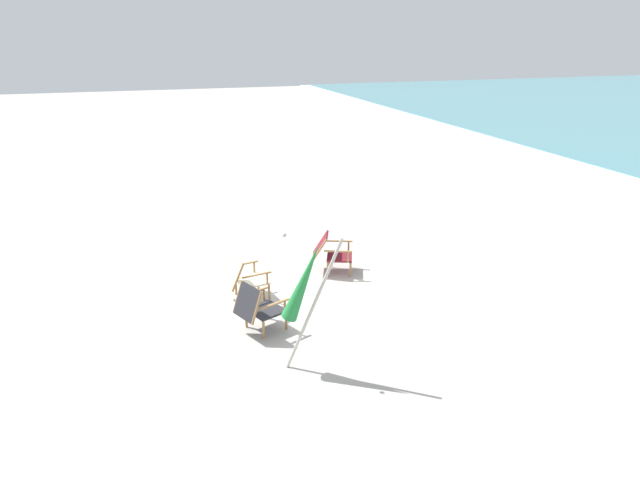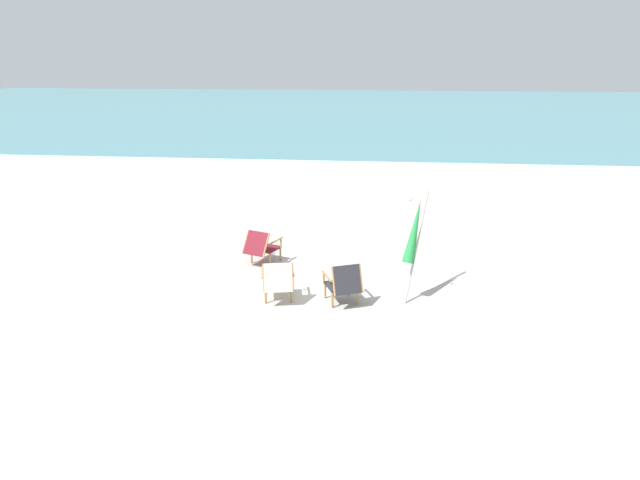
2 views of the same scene
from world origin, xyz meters
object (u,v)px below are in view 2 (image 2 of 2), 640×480
Objects in this scene: beach_chair_back_right at (261,246)px; umbrella_furled_green at (414,232)px; beach_chair_front_left at (278,280)px; beach_chair_far_center at (344,283)px.

umbrella_furled_green is (3.11, -1.46, 0.88)m from beach_chair_back_right.
beach_chair_far_center reaches higher than beach_chair_front_left.
beach_chair_back_right is 3.55m from umbrella_furled_green.
beach_chair_far_center reaches higher than beach_chair_back_right.
beach_chair_front_left is at bearing -69.92° from beach_chair_back_right.
beach_chair_front_left is 2.62m from umbrella_furled_green.
umbrella_furled_green reaches higher than beach_chair_front_left.
beach_chair_front_left reaches higher than beach_chair_back_right.
beach_chair_far_center is (1.87, -1.85, 0.01)m from beach_chair_back_right.
beach_chair_far_center is at bearing -44.65° from beach_chair_back_right.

